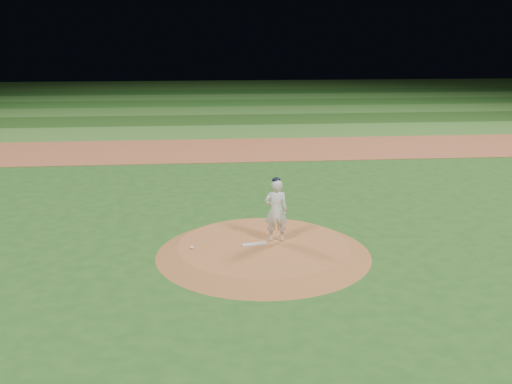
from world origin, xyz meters
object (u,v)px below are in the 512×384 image
at_px(pitchers_mound, 263,249).
at_px(pitcher_on_mound, 276,210).
at_px(rosin_bag, 192,248).
at_px(pitching_rubber, 254,244).

xyz_separation_m(pitchers_mound, pitcher_on_mound, (0.35, 0.23, 0.97)).
distance_m(rosin_bag, pitcher_on_mound, 2.35).
bearing_deg(pitching_rubber, pitchers_mound, -11.04).
distance_m(pitchers_mound, pitching_rubber, 0.27).
relative_size(pitching_rubber, pitcher_on_mound, 0.37).
bearing_deg(pitcher_on_mound, pitchers_mound, -146.30).
bearing_deg(rosin_bag, pitching_rubber, 4.64).
height_order(pitching_rubber, rosin_bag, rosin_bag).
bearing_deg(pitchers_mound, pitcher_on_mound, 33.70).
relative_size(pitchers_mound, pitching_rubber, 8.61).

